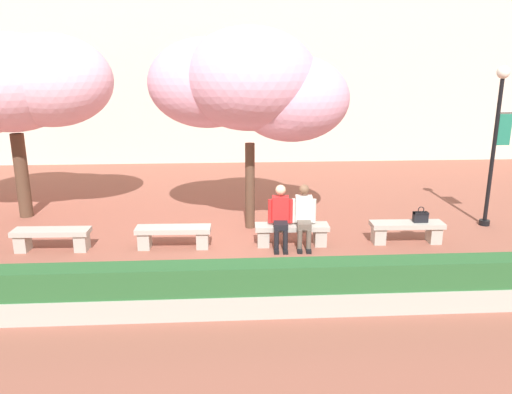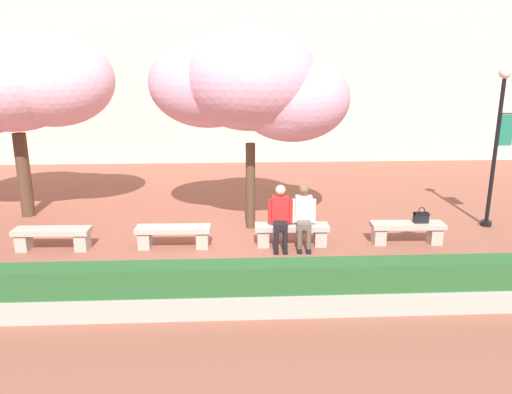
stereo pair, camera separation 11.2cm
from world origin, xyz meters
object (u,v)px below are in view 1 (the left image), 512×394
Objects in this scene: stone_bench_near_west at (173,234)px; person_seated_left at (281,214)px; stone_bench_center at (292,232)px; stone_bench_near_east at (407,229)px; lamp_post_with_banner at (496,132)px; cherry_tree_secondary at (6,84)px; stone_bench_west_end at (52,237)px; cherry_tree_main at (249,85)px; person_seated_right at (304,214)px; handbag at (421,216)px.

person_seated_left is (2.19, -0.05, 0.40)m from stone_bench_near_west.
stone_bench_near_east is (2.44, 0.00, 0.00)m from stone_bench_center.
cherry_tree_secondary is at bearing 172.57° from lamp_post_with_banner.
cherry_tree_main is at bearing 17.06° from stone_bench_west_end.
person_seated_left is at bearing -0.66° from stone_bench_west_end.
stone_bench_west_end is 5.16m from cherry_tree_main.
stone_bench_west_end is 1.19× the size of person_seated_right.
stone_bench_near_east is 1.19× the size of person_seated_right.
stone_bench_near_west is 3.57m from cherry_tree_main.
cherry_tree_secondary reaches higher than stone_bench_west_end.
stone_bench_near_west is 5.52m from cherry_tree_secondary.
stone_bench_near_east is 0.35× the size of cherry_tree_main.
stone_bench_center is 0.47m from person_seated_right.
stone_bench_west_end is 7.59m from handbag.
person_seated_right is 2.48m from handbag.
stone_bench_near_west is at bearing 0.00° from stone_bench_west_end.
stone_bench_near_west is at bearing 179.99° from handbag.
cherry_tree_secondary is 1.33× the size of lamp_post_with_banner.
lamp_post_with_banner reaches higher than stone_bench_near_west.
stone_bench_center is 1.19× the size of person_seated_left.
cherry_tree_secondary is at bearing 121.71° from stone_bench_west_end.
stone_bench_near_west is 0.32× the size of cherry_tree_secondary.
stone_bench_west_end is at bearing 180.00° from stone_bench_near_east.
cherry_tree_main reaches higher than lamp_post_with_banner.
person_seated_right is (2.67, -0.05, 0.40)m from stone_bench_near_west.
cherry_tree_main is at bearing 123.13° from stone_bench_center.
stone_bench_near_east is (7.31, 0.00, 0.00)m from stone_bench_west_end.
stone_bench_near_west is 2.23m from person_seated_left.
cherry_tree_secondary is at bearing 147.96° from stone_bench_near_west.
stone_bench_center is 5.18m from lamp_post_with_banner.
person_seated_right is at bearing -1.14° from stone_bench_near_west.
stone_bench_west_end is 1.00× the size of stone_bench_near_east.
stone_bench_near_east is 2.71m from person_seated_left.
cherry_tree_main is at bearing 37.50° from stone_bench_near_west.
handbag is at bearing -0.01° from stone_bench_near_west.
person_seated_left is (-2.68, -0.05, 0.40)m from stone_bench_near_east.
cherry_tree_secondary is at bearing 164.30° from stone_bench_near_east.
person_seated_left is 0.48m from person_seated_right.
handbag is at bearing -0.02° from stone_bench_center.
stone_bench_near_east is at bearing 0.00° from stone_bench_center.
stone_bench_center is 0.42× the size of lamp_post_with_banner.
lamp_post_with_banner reaches higher than stone_bench_west_end.
cherry_tree_main is at bearing 113.61° from person_seated_left.
cherry_tree_main reaches higher than stone_bench_center.
person_seated_left is 0.29× the size of cherry_tree_main.
person_seated_left is 0.27× the size of cherry_tree_secondary.
handbag is (7.59, -0.00, 0.29)m from stone_bench_west_end.
handbag is at bearing 1.01° from person_seated_left.
stone_bench_near_east is 4.55m from cherry_tree_main.
person_seated_left reaches higher than handbag.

